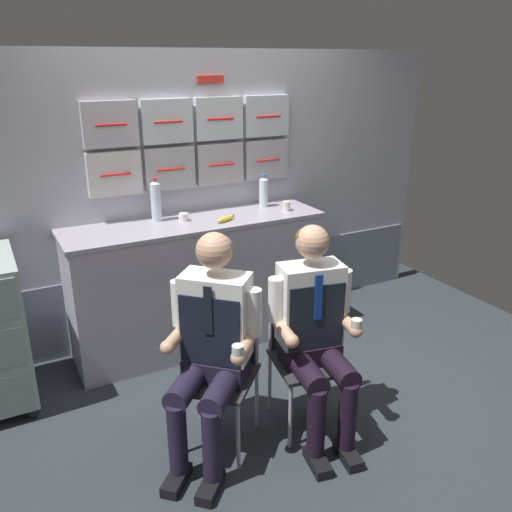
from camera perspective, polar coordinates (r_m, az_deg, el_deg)
ground at (r=3.51m, az=3.69°, el=-16.47°), size 4.80×4.80×0.04m
galley_bulkhead at (r=4.16m, az=-5.99°, el=6.28°), size 4.20×0.14×2.15m
galley_counter at (r=4.04m, az=-6.22°, el=-2.91°), size 1.90×0.53×0.98m
folding_chair_left at (r=3.06m, az=-3.66°, el=-10.55°), size 0.57×0.57×0.83m
crew_member_left at (r=2.84m, az=-4.80°, el=-8.97°), size 0.65×0.66×1.26m
folding_chair_center at (r=3.22m, az=5.08°, el=-8.96°), size 0.47×0.47×0.83m
crew_member_center at (r=3.00m, az=6.34°, el=-7.50°), size 0.50×0.65×1.24m
water_bottle_clear at (r=3.87m, az=-10.64°, el=5.83°), size 0.07×0.07×0.31m
water_bottle_tall at (r=4.19m, az=0.81°, el=6.89°), size 0.07×0.07×0.26m
espresso_cup_small at (r=4.10m, az=3.27°, el=5.39°), size 0.06×0.06×0.07m
coffee_cup_spare at (r=3.87m, az=-7.74°, el=4.17°), size 0.07×0.07×0.06m
snack_banana at (r=3.82m, az=-3.27°, el=3.98°), size 0.17×0.10×0.04m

